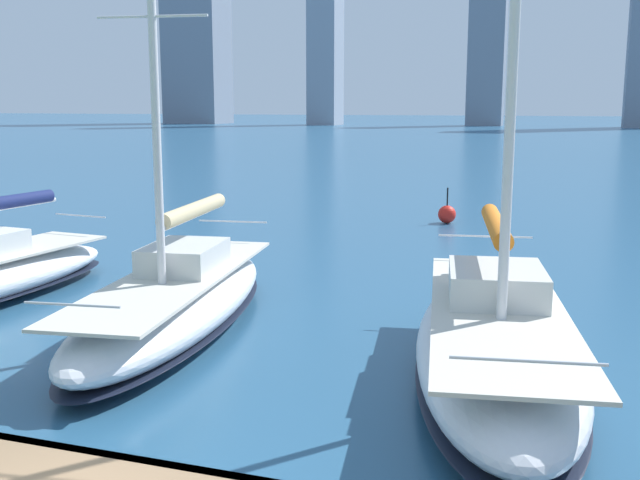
% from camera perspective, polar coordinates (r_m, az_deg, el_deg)
% --- Properties ---
extents(city_skyline, '(169.71, 21.83, 48.87)m').
position_cam_1_polar(city_skyline, '(162.82, 16.10, 15.52)').
color(city_skyline, gray).
rests_on(city_skyline, ground).
extents(sailboat_orange, '(4.05, 9.10, 11.24)m').
position_cam_1_polar(sailboat_orange, '(12.80, 13.29, -7.50)').
color(sailboat_orange, white).
rests_on(sailboat_orange, ground).
extents(sailboat_tan, '(3.60, 9.18, 9.49)m').
position_cam_1_polar(sailboat_tan, '(15.55, -10.87, -4.50)').
color(sailboat_tan, white).
rests_on(sailboat_tan, ground).
extents(channel_buoy, '(0.70, 0.70, 1.40)m').
position_cam_1_polar(channel_buoy, '(29.68, 9.65, 1.95)').
color(channel_buoy, red).
rests_on(channel_buoy, ground).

